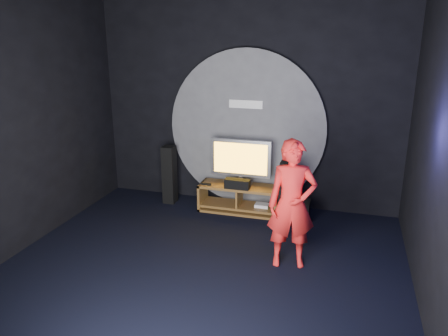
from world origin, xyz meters
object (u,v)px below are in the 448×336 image
Objects in this scene: tv at (241,160)px; player at (292,204)px; tower_speaker_left at (170,175)px; tower_speaker_right at (286,194)px; subwoofer at (300,211)px; media_console at (240,200)px.

player reaches higher than tv.
tower_speaker_right is (2.05, -0.35, 0.00)m from tower_speaker_left.
tower_speaker_left is 3.07× the size of subwoofer.
subwoofer is at bearing 44.23° from tower_speaker_right.
tower_speaker_left is at bearing 133.39° from player.
subwoofer is 1.53m from player.
subwoofer is (2.25, -0.15, -0.34)m from tower_speaker_left.
tower_speaker_right reaches higher than subwoofer.
tv is 1.23m from subwoofer.
tv is 0.98× the size of tower_speaker_left.
player is (0.03, -1.39, 0.65)m from subwoofer.
media_console reaches higher than subwoofer.
media_console is 0.67m from tv.
media_console is 1.31× the size of tower_speaker_left.
tower_speaker_right is at bearing 88.56° from player.
tower_speaker_right is at bearing -135.77° from subwoofer.
media_console is at bearing -2.90° from tower_speaker_left.
tv is 3.02× the size of subwoofer.
player is (1.04, -1.54, -0.04)m from tv.
tower_speaker_left is 2.77m from player.
tower_speaker_right is at bearing -9.66° from tower_speaker_left.
tower_speaker_left is at bearing 177.10° from media_console.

